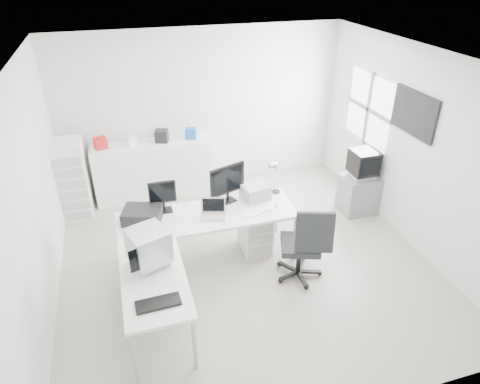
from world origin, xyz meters
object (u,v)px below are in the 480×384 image
object	(u,v)px
side_desk	(157,304)
crt_tv	(363,164)
lcd_monitor_small	(163,197)
lcd_monitor_large	(227,184)
tv_cabinet	(359,194)
laser_printer	(255,192)
drawer_pedestal	(255,231)
laptop	(213,211)
inkjet_printer	(142,215)
crt_monitor	(149,250)
filing_cabinet	(73,179)
main_desk	(209,237)
office_chair	(300,241)
sideboard	(153,169)

from	to	relation	value
side_desk	crt_tv	xyz separation A→B (m)	(3.54, 1.66, 0.49)
lcd_monitor_small	lcd_monitor_large	size ratio (longest dim) A/B	0.80
tv_cabinet	laser_printer	bearing A→B (deg)	-170.19
lcd_monitor_small	drawer_pedestal	bearing A→B (deg)	-8.71
laptop	laser_printer	bearing A→B (deg)	41.61
inkjet_printer	crt_tv	size ratio (longest dim) A/B	0.97
drawer_pedestal	crt_tv	size ratio (longest dim) A/B	1.20
crt_monitor	filing_cabinet	world-z (taller)	filing_cabinet
laser_printer	crt_monitor	bearing A→B (deg)	-157.48
main_desk	lcd_monitor_large	distance (m)	0.79
tv_cabinet	laptop	bearing A→B (deg)	-166.06
main_desk	filing_cabinet	bearing A→B (deg)	135.34
laser_printer	side_desk	bearing A→B (deg)	-151.73
side_desk	drawer_pedestal	distance (m)	1.93
laptop	tv_cabinet	xyz separation A→B (m)	(2.64, 0.66, -0.53)
laptop	filing_cabinet	xyz separation A→B (m)	(-1.86, 1.89, -0.20)
main_desk	drawer_pedestal	xyz separation A→B (m)	(0.70, 0.05, -0.08)
inkjet_printer	crt_monitor	distance (m)	0.96
crt_tv	drawer_pedestal	bearing A→B (deg)	-165.75
office_chair	crt_tv	size ratio (longest dim) A/B	2.22
side_desk	main_desk	bearing A→B (deg)	52.31
laptop	crt_monitor	world-z (taller)	crt_monitor
drawer_pedestal	filing_cabinet	bearing A→B (deg)	145.28
drawer_pedestal	tv_cabinet	bearing A→B (deg)	14.25
side_desk	laptop	xyz separation A→B (m)	(0.90, 1.00, 0.47)
filing_cabinet	lcd_monitor_small	bearing A→B (deg)	-50.68
side_desk	lcd_monitor_large	size ratio (longest dim) A/B	2.45
lcd_monitor_large	office_chair	world-z (taller)	lcd_monitor_large
side_desk	filing_cabinet	distance (m)	3.06
side_desk	filing_cabinet	size ratio (longest dim) A/B	1.08
laptop	sideboard	xyz separation A→B (m)	(-0.56, 2.17, -0.34)
lcd_monitor_small	office_chair	xyz separation A→B (m)	(1.62, -0.94, -0.42)
crt_monitor	laser_printer	bearing A→B (deg)	14.13
tv_cabinet	crt_tv	world-z (taller)	crt_tv
tv_cabinet	office_chair	bearing A→B (deg)	-142.43
lcd_monitor_small	laptop	world-z (taller)	lcd_monitor_small
sideboard	lcd_monitor_large	bearing A→B (deg)	-64.76
side_desk	lcd_monitor_large	distance (m)	1.92
side_desk	drawer_pedestal	world-z (taller)	side_desk
lcd_monitor_large	filing_cabinet	distance (m)	2.68
crt_monitor	filing_cabinet	distance (m)	2.83
main_desk	crt_monitor	xyz separation A→B (m)	(-0.85, -0.85, 0.58)
filing_cabinet	side_desk	bearing A→B (deg)	-71.60
crt_tv	filing_cabinet	bearing A→B (deg)	164.65
side_desk	lcd_monitor_large	xyz separation A→B (m)	(1.20, 1.35, 0.66)
tv_cabinet	filing_cabinet	bearing A→B (deg)	164.65
crt_monitor	crt_tv	size ratio (longest dim) A/B	0.83
crt_monitor	tv_cabinet	distance (m)	3.86
main_desk	drawer_pedestal	world-z (taller)	main_desk
crt_tv	sideboard	xyz separation A→B (m)	(-3.20, 1.52, -0.36)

